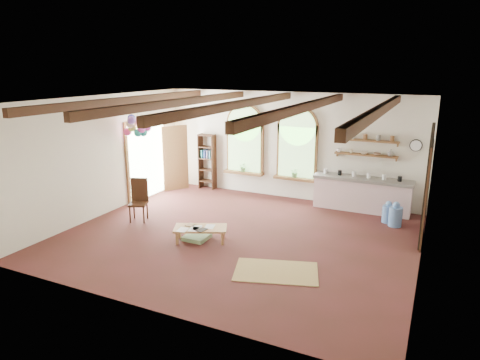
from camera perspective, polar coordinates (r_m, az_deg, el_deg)
The scene contains 27 objects.
floor at distance 10.27m, azimuth -0.27°, elevation -7.49°, with size 8.00×8.00×0.00m, color #502121.
ceiling_beams at distance 9.53m, azimuth -0.30°, elevation 10.02°, with size 6.20×6.80×0.18m, color #3B2412, non-canonical shape.
window_left at distance 13.38m, azimuth 0.64°, elevation 5.11°, with size 1.30×0.28×2.20m.
window_right at distance 12.78m, azimuth 7.60°, elevation 4.51°, with size 1.30×0.28×2.20m.
left_doorway at distance 13.41m, azimuth -12.30°, elevation 2.68°, with size 0.10×1.90×2.50m, color brown.
right_doorway at distance 10.45m, azimuth 23.50°, elevation -1.98°, with size 0.10×1.30×2.40m, color black.
kitchen_counter at distance 12.39m, azimuth 15.93°, elevation -1.78°, with size 2.68×0.62×0.94m.
wall_shelf_lower at distance 12.31m, azimuth 16.43°, elevation 3.23°, with size 1.70×0.24×0.04m, color brown.
wall_shelf_upper at distance 12.24m, azimuth 16.56°, elevation 5.07°, with size 1.70×0.24×0.04m, color brown.
wall_clock at distance 12.19m, azimuth 22.41°, elevation 4.29°, with size 0.32×0.32×0.04m, color black.
bookshelf at distance 14.02m, azimuth -4.39°, elevation 2.46°, with size 0.53×0.32×1.80m.
coffee_table at distance 9.91m, azimuth -5.29°, elevation -6.51°, with size 1.32×1.00×0.34m.
side_chair at distance 11.48m, azimuth -13.34°, elevation -3.75°, with size 0.57×0.57×1.11m.
floor_mat at distance 8.63m, azimuth 4.84°, elevation -12.05°, with size 1.62×1.00×0.02m, color tan.
floor_cushion at distance 10.14m, azimuth -5.79°, elevation -7.58°, with size 0.54×0.54×0.09m, color gray.
water_jug_a at distance 11.70m, azimuth 19.13°, elevation -4.20°, with size 0.30×0.30×0.58m.
water_jug_b at distance 11.48m, azimuth 20.01°, elevation -4.48°, with size 0.33×0.33×0.64m.
balloon_cluster at distance 12.10m, azimuth -13.41°, elevation 7.01°, with size 0.75×0.81×1.14m.
table_book at distance 10.09m, azimuth -7.03°, elevation -5.88°, with size 0.16×0.23×0.02m, color olive.
tablet at distance 9.74m, azimuth -5.12°, elevation -6.63°, with size 0.18×0.26×0.01m, color black.
potted_plant_left at distance 13.45m, azimuth 0.44°, elevation 1.75°, with size 0.27×0.23×0.30m, color #598C4C.
potted_plant_right at distance 12.84m, azimuth 7.34°, elevation 1.00°, with size 0.27×0.23×0.30m, color #598C4C.
shelf_cup_a at distance 12.42m, azimuth 13.04°, elevation 3.89°, with size 0.12×0.10×0.10m, color white.
shelf_cup_b at distance 12.36m, azimuth 14.62°, elevation 3.72°, with size 0.10×0.10×0.09m, color beige.
shelf_bowl_a at distance 12.30m, azimuth 16.21°, elevation 3.47°, with size 0.22×0.22×0.05m, color beige.
shelf_bowl_b at distance 12.26m, azimuth 17.83°, elevation 3.32°, with size 0.20×0.20×0.06m, color #8C664C.
shelf_vase at distance 12.21m, azimuth 19.48°, elevation 3.45°, with size 0.18×0.18×0.19m, color slate.
Camera 1 is at (4.09, -8.56, 3.92)m, focal length 32.00 mm.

